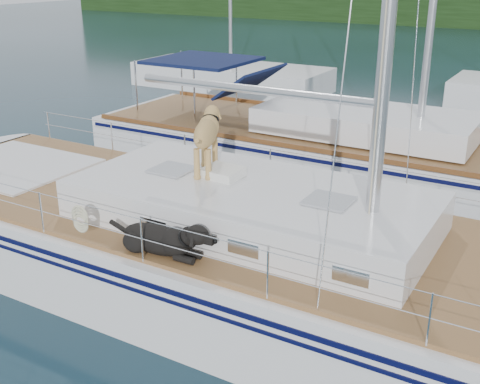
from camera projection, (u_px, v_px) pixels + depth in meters
The scene contains 4 objects.
ground at pixel (207, 283), 9.65m from camera, with size 120.00×120.00×0.00m, color black.
main_sailboat at pixel (211, 246), 9.37m from camera, with size 12.00×3.80×14.01m.
neighbor_sailboat at pixel (320, 150), 14.38m from camera, with size 11.00×3.50×13.30m.
bg_boat_west at pixel (231, 77), 24.56m from camera, with size 8.00×3.00×11.65m.
Camera 1 is at (4.75, -7.07, 4.81)m, focal length 45.00 mm.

